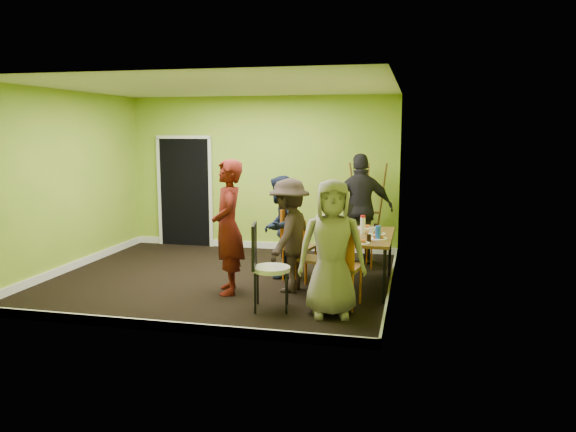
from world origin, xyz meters
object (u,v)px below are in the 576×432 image
at_px(dining_table, 360,238).
at_px(person_left_near, 289,235).
at_px(chair_left_near, 306,252).
at_px(orange_bottle, 353,230).
at_px(easel, 368,210).
at_px(blue_bottle, 378,233).
at_px(chair_back_end, 357,222).
at_px(chair_bentwood, 265,262).
at_px(person_standing, 228,227).
at_px(thermos, 363,226).
at_px(person_back_end, 361,209).
at_px(chair_front_end, 340,260).
at_px(person_left_far, 280,227).
at_px(chair_left_far, 294,240).
at_px(person_front_end, 332,248).

xyz_separation_m(dining_table, person_left_near, (-0.92, -0.39, 0.08)).
height_order(chair_left_near, orange_bottle, chair_left_near).
xyz_separation_m(easel, person_left_near, (-0.85, -2.39, -0.04)).
distance_m(dining_table, blue_bottle, 0.42).
bearing_deg(person_left_near, orange_bottle, 130.94).
xyz_separation_m(chair_back_end, chair_bentwood, (-0.85, -2.54, -0.12)).
height_order(easel, person_standing, person_standing).
distance_m(chair_left_near, thermos, 0.89).
height_order(chair_bentwood, easel, easel).
relative_size(person_standing, person_left_near, 1.17).
distance_m(easel, person_left_near, 2.54).
bearing_deg(blue_bottle, chair_bentwood, -143.65).
relative_size(chair_left_near, person_back_end, 0.51).
relative_size(chair_front_end, person_standing, 0.60).
bearing_deg(person_back_end, orange_bottle, 73.52).
bearing_deg(thermos, chair_back_end, 99.58).
bearing_deg(dining_table, thermos, 70.14).
relative_size(person_standing, person_left_far, 1.19).
relative_size(dining_table, thermos, 6.53).
bearing_deg(chair_bentwood, person_left_far, 175.53).
xyz_separation_m(chair_front_end, person_standing, (-1.56, 0.35, 0.29)).
height_order(chair_front_end, orange_bottle, chair_front_end).
height_order(chair_left_far, chair_left_near, chair_left_far).
distance_m(orange_bottle, person_left_far, 1.12).
xyz_separation_m(person_left_near, person_back_end, (0.79, 1.83, 0.13)).
distance_m(chair_left_near, orange_bottle, 0.76).
bearing_deg(chair_front_end, person_back_end, 98.61).
height_order(chair_front_end, person_left_near, person_left_near).
xyz_separation_m(easel, person_front_end, (-0.13, -3.30, 0.00)).
relative_size(person_standing, person_back_end, 0.99).
relative_size(chair_back_end, orange_bottle, 11.63).
height_order(person_back_end, person_front_end, person_back_end).
relative_size(thermos, person_standing, 0.13).
bearing_deg(person_left_far, easel, 149.72).
distance_m(chair_left_near, chair_bentwood, 1.03).
relative_size(blue_bottle, person_left_far, 0.12).
xyz_separation_m(chair_bentwood, thermos, (1.06, 1.33, 0.27)).
height_order(chair_front_end, thermos, chair_front_end).
bearing_deg(chair_left_near, orange_bottle, 137.24).
bearing_deg(person_back_end, chair_left_near, 54.12).
xyz_separation_m(chair_left_far, person_front_end, (0.80, -1.56, 0.23)).
bearing_deg(chair_left_near, chair_front_end, 51.45).
height_order(chair_front_end, person_left_far, person_left_far).
xyz_separation_m(person_left_near, person_front_end, (0.72, -0.91, 0.04)).
bearing_deg(chair_bentwood, chair_front_end, 92.77).
height_order(dining_table, easel, easel).
bearing_deg(person_left_far, chair_left_far, 79.71).
relative_size(thermos, person_left_near, 0.15).
distance_m(dining_table, chair_left_far, 1.03).
height_order(thermos, blue_bottle, thermos).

